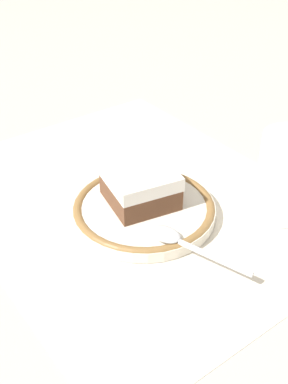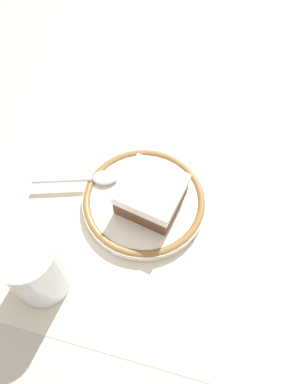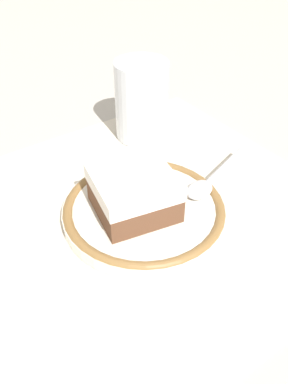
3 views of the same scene
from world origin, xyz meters
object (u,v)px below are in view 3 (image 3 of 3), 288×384
Objects in this scene: cake_slice at (134,193)px; spoon at (207,182)px; cup at (141,105)px; plate at (144,210)px.

cake_slice is 0.76× the size of spoon.
cake_slice is at bearing 52.55° from cup.
cup is at bearing -127.45° from cake_slice.
spoon reaches higher than plate.
plate is 0.08m from spoon.
cake_slice is 0.89× the size of cup.
cake_slice is (0.01, -0.00, 0.03)m from plate.
plate is at bearing 55.96° from cup.
cake_slice reaches higher than spoon.
spoon is at bearing 84.22° from cup.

